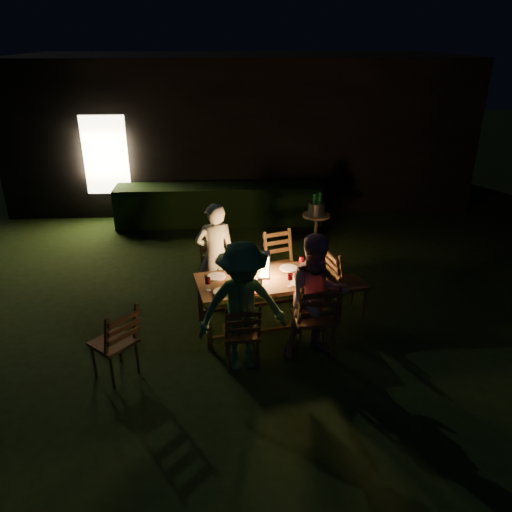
{
  "coord_description": "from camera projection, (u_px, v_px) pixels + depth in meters",
  "views": [
    {
      "loc": [
        -0.28,
        -6.11,
        3.63
      ],
      "look_at": [
        0.05,
        -0.06,
        0.92
      ],
      "focal_mm": 35.0,
      "sensor_mm": 36.0,
      "label": 1
    }
  ],
  "objects": [
    {
      "name": "side_table",
      "position": [
        316.0,
        218.0,
        8.96
      ],
      "size": [
        0.5,
        0.5,
        0.67
      ],
      "color": "brown",
      "rests_on": "ground"
    },
    {
      "name": "person_house_side",
      "position": [
        215.0,
        254.0,
        7.09
      ],
      "size": [
        0.61,
        0.47,
        1.51
      ],
      "primitive_type": "imported",
      "rotation": [
        0.0,
        0.0,
        3.35
      ],
      "color": "white",
      "rests_on": "ground"
    },
    {
      "name": "wineglass_a",
      "position": [
        234.0,
        267.0,
        6.64
      ],
      "size": [
        0.06,
        0.06,
        0.18
      ],
      "primitive_type": null,
      "color": "#59070F",
      "rests_on": "dining_table"
    },
    {
      "name": "napkin_left",
      "position": [
        256.0,
        292.0,
        6.18
      ],
      "size": [
        0.18,
        0.14,
        0.01
      ],
      "primitive_type": "cube",
      "color": "red",
      "rests_on": "dining_table"
    },
    {
      "name": "phone",
      "position": [
        219.0,
        296.0,
        6.09
      ],
      "size": [
        0.14,
        0.07,
        0.01
      ],
      "primitive_type": "cube",
      "color": "black",
      "rests_on": "dining_table"
    },
    {
      "name": "bottle_table",
      "position": [
        242.0,
        272.0,
        6.39
      ],
      "size": [
        0.07,
        0.07,
        0.28
      ],
      "primitive_type": "cylinder",
      "color": "#0F471E",
      "rests_on": "dining_table"
    },
    {
      "name": "plate_near_left",
      "position": [
        223.0,
        292.0,
        6.17
      ],
      "size": [
        0.25,
        0.25,
        0.01
      ],
      "primitive_type": "cylinder",
      "color": "white",
      "rests_on": "dining_table"
    },
    {
      "name": "chair_far_left",
      "position": [
        217.0,
        284.0,
        7.24
      ],
      "size": [
        0.48,
        0.51,
        1.0
      ],
      "rotation": [
        0.0,
        0.0,
        3.22
      ],
      "color": "#51301B",
      "rests_on": "ground"
    },
    {
      "name": "plate_far_right",
      "position": [
        289.0,
        268.0,
        6.8
      ],
      "size": [
        0.25,
        0.25,
        0.01
      ],
      "primitive_type": "cylinder",
      "color": "white",
      "rests_on": "dining_table"
    },
    {
      "name": "chair_far_right",
      "position": [
        282.0,
        276.0,
        7.47
      ],
      "size": [
        0.58,
        0.6,
        1.0
      ],
      "rotation": [
        0.0,
        0.0,
        3.48
      ],
      "color": "#51301B",
      "rests_on": "ground"
    },
    {
      "name": "chair_end",
      "position": [
        346.0,
        293.0,
        6.95
      ],
      "size": [
        0.59,
        0.56,
        1.04
      ],
      "rotation": [
        0.0,
        0.0,
        -1.36
      ],
      "color": "#51301B",
      "rests_on": "ground"
    },
    {
      "name": "bottle_bucket_a",
      "position": [
        314.0,
        207.0,
        8.82
      ],
      "size": [
        0.07,
        0.07,
        0.32
      ],
      "primitive_type": "cylinder",
      "color": "#0F471E",
      "rests_on": "side_table"
    },
    {
      "name": "chair_spare",
      "position": [
        116.0,
        354.0,
        5.68
      ],
      "size": [
        0.63,
        0.63,
        0.97
      ],
      "rotation": [
        0.0,
        0.0,
        0.84
      ],
      "color": "#51301B",
      "rests_on": "ground"
    },
    {
      "name": "plate_far_left",
      "position": [
        217.0,
        277.0,
        6.56
      ],
      "size": [
        0.25,
        0.25,
        0.01
      ],
      "primitive_type": "cylinder",
      "color": "white",
      "rests_on": "dining_table"
    },
    {
      "name": "person_opp_right",
      "position": [
        317.0,
        298.0,
        5.85
      ],
      "size": [
        0.87,
        0.74,
        1.58
      ],
      "primitive_type": "imported",
      "rotation": [
        0.0,
        0.0,
        0.21
      ],
      "color": "#AE7885",
      "rests_on": "ground"
    },
    {
      "name": "wineglass_c",
      "position": [
        290.0,
        280.0,
        6.29
      ],
      "size": [
        0.06,
        0.06,
        0.18
      ],
      "primitive_type": null,
      "color": "#59070F",
      "rests_on": "dining_table"
    },
    {
      "name": "napkin_right",
      "position": [
        309.0,
        284.0,
        6.37
      ],
      "size": [
        0.18,
        0.14,
        0.01
      ],
      "primitive_type": "cube",
      "color": "red",
      "rests_on": "dining_table"
    },
    {
      "name": "chair_near_right",
      "position": [
        313.0,
        330.0,
        6.08
      ],
      "size": [
        0.52,
        0.55,
        1.08
      ],
      "rotation": [
        0.0,
        0.0,
        0.08
      ],
      "color": "#51301B",
      "rests_on": "ground"
    },
    {
      "name": "garden_envelope",
      "position": [
        239.0,
        126.0,
        12.03
      ],
      "size": [
        40.0,
        40.0,
        3.2
      ],
      "color": "black",
      "rests_on": "ground"
    },
    {
      "name": "wineglass_e",
      "position": [
        260.0,
        285.0,
        6.18
      ],
      "size": [
        0.06,
        0.06,
        0.18
      ],
      "primitive_type": null,
      "color": "silver",
      "rests_on": "dining_table"
    },
    {
      "name": "person_opp_left",
      "position": [
        242.0,
        308.0,
        5.63
      ],
      "size": [
        1.13,
        0.79,
        1.59
      ],
      "primitive_type": "imported",
      "rotation": [
        0.0,
        0.0,
        0.21
      ],
      "color": "#397244",
      "rests_on": "ground"
    },
    {
      "name": "chair_near_left",
      "position": [
        242.0,
        344.0,
        5.89
      ],
      "size": [
        0.45,
        0.48,
        0.92
      ],
      "rotation": [
        0.0,
        0.0,
        0.09
      ],
      "color": "#51301B",
      "rests_on": "ground"
    },
    {
      "name": "plate_near_right",
      "position": [
        299.0,
        282.0,
        6.41
      ],
      "size": [
        0.25,
        0.25,
        0.01
      ],
      "primitive_type": "cylinder",
      "color": "white",
      "rests_on": "dining_table"
    },
    {
      "name": "ice_bucket",
      "position": [
        317.0,
        208.0,
        8.88
      ],
      "size": [
        0.3,
        0.3,
        0.22
      ],
      "primitive_type": "cylinder",
      "color": "#A5A8AD",
      "rests_on": "side_table"
    },
    {
      "name": "wineglass_b",
      "position": [
        208.0,
        284.0,
        6.19
      ],
      "size": [
        0.06,
        0.06,
        0.18
      ],
      "primitive_type": null,
      "color": "#59070F",
      "rests_on": "dining_table"
    },
    {
      "name": "lantern",
      "position": [
        264.0,
        267.0,
        6.49
      ],
      "size": [
        0.16,
        0.16,
        0.35
      ],
      "color": "white",
      "rests_on": "dining_table"
    },
    {
      "name": "bottle_bucket_b",
      "position": [
        319.0,
        205.0,
        8.9
      ],
      "size": [
        0.07,
        0.07,
        0.32
      ],
      "primitive_type": "cylinder",
      "color": "#0F471E",
      "rests_on": "side_table"
    },
    {
      "name": "dining_table",
      "position": [
        261.0,
        284.0,
        6.53
      ],
      "size": [
        1.8,
        1.16,
        0.69
      ],
      "rotation": [
        0.0,
        0.0,
        0.21
      ],
      "color": "#51301B",
      "rests_on": "ground"
    },
    {
      "name": "wineglass_d",
      "position": [
        302.0,
        263.0,
        6.77
      ],
      "size": [
        0.06,
        0.06,
        0.18
      ],
      "primitive_type": null,
      "color": "#59070F",
      "rests_on": "dining_table"
    }
  ]
}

